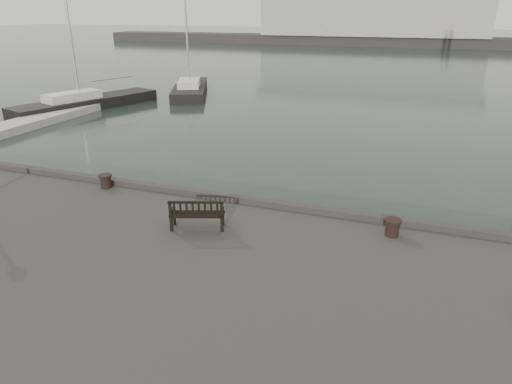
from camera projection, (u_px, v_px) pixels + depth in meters
The scene contains 8 objects.
ground at pixel (272, 249), 14.47m from camera, with size 400.00×400.00×0.00m, color black.
pontoon at pixel (25, 124), 29.42m from camera, with size 2.00×24.00×0.50m, color #B4B4A7.
breakwater at pixel (388, 25), 94.69m from camera, with size 140.00×9.50×12.20m.
bench at pixel (197, 219), 12.27m from camera, with size 1.54×0.95×0.84m.
bollard_left at pixel (106, 181), 15.11m from camera, with size 0.43×0.43×0.45m, color black.
bollard_right at pixel (392, 228), 11.88m from camera, with size 0.44×0.44×0.46m, color black.
yacht_b at pixel (88, 105), 35.14m from camera, with size 6.02×11.84×15.14m.
yacht_d at pixel (190, 91), 41.31m from camera, with size 6.60×10.40×12.70m.
Camera 1 is at (3.85, -12.18, 7.06)m, focal length 32.00 mm.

